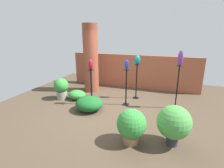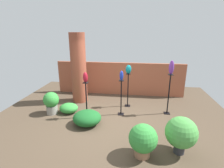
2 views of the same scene
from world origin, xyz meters
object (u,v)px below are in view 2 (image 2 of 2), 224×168
(pedestal_ruby, at_px, (86,102))
(art_vase_cobalt, at_px, (122,76))
(pedestal_violet, at_px, (169,96))
(potted_plant_mid_left, at_px, (143,139))
(art_vase_ruby, at_px, (85,77))
(pedestal_teal, at_px, (128,91))
(art_vase_violet, at_px, (171,67))
(potted_plant_walkway_edge, at_px, (181,133))
(brick_pillar, at_px, (79,68))
(potted_plant_front_left, at_px, (51,102))
(art_vase_teal, at_px, (129,69))
(pedestal_cobalt, at_px, (121,99))

(pedestal_ruby, bearing_deg, art_vase_cobalt, 18.20)
(pedestal_ruby, height_order, pedestal_violet, pedestal_violet)
(potted_plant_mid_left, bearing_deg, art_vase_ruby, 137.04)
(pedestal_teal, relative_size, art_vase_violet, 2.77)
(pedestal_teal, xyz_separation_m, potted_plant_walkway_edge, (1.34, -2.51, -0.06))
(brick_pillar, bearing_deg, art_vase_violet, -12.03)
(art_vase_ruby, height_order, potted_plant_front_left, art_vase_ruby)
(pedestal_ruby, xyz_separation_m, art_vase_ruby, (0.00, 0.00, 0.82))
(pedestal_teal, relative_size, potted_plant_mid_left, 1.61)
(pedestal_violet, distance_m, art_vase_teal, 1.66)
(art_vase_violet, bearing_deg, potted_plant_front_left, -172.31)
(art_vase_violet, bearing_deg, brick_pillar, 167.97)
(potted_plant_mid_left, bearing_deg, potted_plant_front_left, 150.04)
(pedestal_violet, xyz_separation_m, potted_plant_mid_left, (-0.92, -2.29, -0.21))
(brick_pillar, bearing_deg, art_vase_cobalt, -29.48)
(pedestal_violet, height_order, potted_plant_mid_left, pedestal_violet)
(art_vase_teal, bearing_deg, pedestal_violet, -17.78)
(art_vase_ruby, relative_size, potted_plant_mid_left, 0.42)
(brick_pillar, distance_m, potted_plant_walkway_edge, 4.39)
(art_vase_ruby, height_order, art_vase_cobalt, art_vase_ruby)
(pedestal_violet, relative_size, art_vase_teal, 4.41)
(art_vase_ruby, bearing_deg, brick_pillar, 115.99)
(pedestal_teal, distance_m, potted_plant_mid_left, 2.79)
(pedestal_teal, bearing_deg, art_vase_ruby, -139.77)
(brick_pillar, xyz_separation_m, pedestal_violet, (3.35, -0.71, -0.71))
(pedestal_cobalt, relative_size, art_vase_teal, 3.84)
(pedestal_ruby, bearing_deg, potted_plant_front_left, 175.10)
(pedestal_teal, bearing_deg, pedestal_ruby, -139.77)
(brick_pillar, height_order, potted_plant_mid_left, brick_pillar)
(pedestal_ruby, distance_m, potted_plant_mid_left, 2.42)
(pedestal_cobalt, height_order, art_vase_teal, art_vase_teal)
(brick_pillar, relative_size, potted_plant_front_left, 3.49)
(pedestal_cobalt, distance_m, pedestal_violet, 1.61)
(pedestal_cobalt, height_order, potted_plant_walkway_edge, pedestal_cobalt)
(brick_pillar, relative_size, pedestal_cobalt, 2.22)
(pedestal_ruby, height_order, art_vase_teal, art_vase_teal)
(pedestal_cobalt, relative_size, art_vase_violet, 2.66)
(art_vase_teal, relative_size, potted_plant_walkway_edge, 0.35)
(pedestal_cobalt, relative_size, pedestal_violet, 0.87)
(pedestal_ruby, relative_size, potted_plant_walkway_edge, 1.33)
(potted_plant_mid_left, bearing_deg, potted_plant_walkway_edge, 14.67)
(art_vase_cobalt, distance_m, art_vase_teal, 0.76)
(pedestal_violet, distance_m, art_vase_ruby, 2.86)
(pedestal_teal, height_order, potted_plant_mid_left, pedestal_teal)
(pedestal_cobalt, bearing_deg, potted_plant_mid_left, -71.61)
(art_vase_violet, xyz_separation_m, art_vase_teal, (-1.40, 0.45, -0.20))
(pedestal_ruby, xyz_separation_m, potted_plant_mid_left, (1.77, -1.65, -0.12))
(pedestal_teal, bearing_deg, art_vase_teal, 0.00)
(pedestal_violet, relative_size, art_vase_ruby, 4.24)
(brick_pillar, bearing_deg, pedestal_teal, -7.76)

